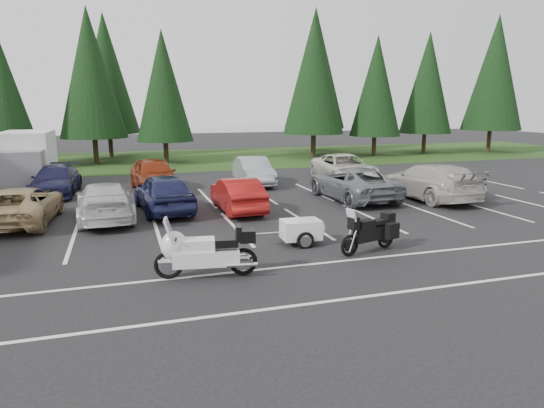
% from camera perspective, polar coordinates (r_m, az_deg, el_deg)
% --- Properties ---
extents(ground, '(120.00, 120.00, 0.00)m').
position_cam_1_polar(ground, '(16.21, -5.20, -3.83)').
color(ground, black).
rests_on(ground, ground).
extents(grass_strip, '(80.00, 16.00, 0.01)m').
position_cam_1_polar(grass_strip, '(39.66, -12.62, 5.11)').
color(grass_strip, '#1D3912').
rests_on(grass_strip, ground).
extents(lake_water, '(70.00, 50.00, 0.02)m').
position_cam_1_polar(lake_water, '(70.79, -11.57, 7.90)').
color(lake_water, slate).
rests_on(lake_water, ground).
extents(box_truck, '(2.40, 5.60, 2.90)m').
position_cam_1_polar(box_truck, '(28.34, -27.02, 4.57)').
color(box_truck, silver).
rests_on(box_truck, ground).
extents(stall_markings, '(32.00, 16.00, 0.01)m').
position_cam_1_polar(stall_markings, '(18.11, -6.55, -2.20)').
color(stall_markings, silver).
rests_on(stall_markings, ground).
extents(conifer_3, '(3.87, 3.87, 9.02)m').
position_cam_1_polar(conifer_3, '(37.41, -29.20, 11.66)').
color(conifer_3, '#332316').
rests_on(conifer_3, ground).
extents(conifer_4, '(4.80, 4.80, 11.17)m').
position_cam_1_polar(conifer_4, '(38.30, -20.62, 14.23)').
color(conifer_4, '#332316').
rests_on(conifer_4, ground).
extents(conifer_5, '(4.14, 4.14, 9.63)m').
position_cam_1_polar(conifer_5, '(37.06, -12.68, 13.39)').
color(conifer_5, '#332316').
rests_on(conifer_5, ground).
extents(conifer_6, '(4.93, 4.93, 11.48)m').
position_cam_1_polar(conifer_6, '(40.45, 4.98, 14.99)').
color(conifer_6, '#332316').
rests_on(conifer_6, ground).
extents(conifer_7, '(4.27, 4.27, 9.94)m').
position_cam_1_polar(conifer_7, '(42.52, 12.19, 13.39)').
color(conifer_7, '#332316').
rests_on(conifer_7, ground).
extents(conifer_8, '(4.53, 4.53, 10.56)m').
position_cam_1_polar(conifer_8, '(46.13, 17.83, 13.40)').
color(conifer_8, '#332316').
rests_on(conifer_8, ground).
extents(conifer_9, '(5.19, 5.19, 12.10)m').
position_cam_1_polar(conifer_9, '(48.85, 24.75, 13.83)').
color(conifer_9, '#332316').
rests_on(conifer_9, ground).
extents(conifer_back_b, '(4.97, 4.97, 11.58)m').
position_cam_1_polar(conifer_back_b, '(42.87, -18.95, 14.31)').
color(conifer_back_b, '#332316').
rests_on(conifer_back_b, ground).
extents(conifer_back_c, '(5.50, 5.50, 12.81)m').
position_cam_1_polar(conifer_back_c, '(45.60, 5.09, 15.58)').
color(conifer_back_c, '#332316').
rests_on(conifer_back_c, ground).
extents(car_near_2, '(2.63, 5.06, 1.36)m').
position_cam_1_polar(car_near_2, '(19.95, -27.41, -0.17)').
color(car_near_2, tan).
rests_on(car_near_2, ground).
extents(car_near_3, '(2.27, 5.05, 1.44)m').
position_cam_1_polar(car_near_3, '(19.39, -19.07, 0.31)').
color(car_near_3, silver).
rests_on(car_near_3, ground).
extents(car_near_4, '(2.38, 4.89, 1.61)m').
position_cam_1_polar(car_near_4, '(20.19, -12.61, 1.35)').
color(car_near_4, '#1C2047').
rests_on(car_near_4, ground).
extents(car_near_5, '(1.56, 4.24, 1.39)m').
position_cam_1_polar(car_near_5, '(19.90, -4.12, 1.13)').
color(car_near_5, '#A01614').
rests_on(car_near_5, ground).
extents(car_near_6, '(2.66, 5.50, 1.51)m').
position_cam_1_polar(car_near_6, '(22.60, 9.47, 2.42)').
color(car_near_6, slate).
rests_on(car_near_6, ground).
extents(car_near_7, '(2.54, 5.74, 1.64)m').
position_cam_1_polar(car_near_7, '(23.58, 17.89, 2.55)').
color(car_near_7, '#B6AEA7').
rests_on(car_near_7, ground).
extents(car_near_8, '(2.08, 4.68, 1.57)m').
position_cam_1_polar(car_near_8, '(25.03, 19.29, 2.87)').
color(car_near_8, '#AAABAF').
rests_on(car_near_8, ground).
extents(car_far_1, '(2.25, 4.92, 1.40)m').
position_cam_1_polar(car_far_1, '(25.68, -24.10, 2.53)').
color(car_far_1, '#161738').
rests_on(car_far_1, ground).
extents(car_far_2, '(2.48, 5.09, 1.67)m').
position_cam_1_polar(car_far_2, '(25.27, -13.72, 3.39)').
color(car_far_2, maroon).
rests_on(car_far_2, ground).
extents(car_far_3, '(1.76, 4.56, 1.48)m').
position_cam_1_polar(car_far_3, '(26.53, -2.19, 3.89)').
color(car_far_3, gray).
rests_on(car_far_3, ground).
extents(car_far_4, '(2.87, 5.63, 1.52)m').
position_cam_1_polar(car_far_4, '(28.01, 8.50, 4.22)').
color(car_far_4, beige).
rests_on(car_far_4, ground).
extents(touring_motorcycle, '(2.97, 1.31, 1.59)m').
position_cam_1_polar(touring_motorcycle, '(12.32, -7.79, -5.04)').
color(touring_motorcycle, silver).
rests_on(touring_motorcycle, ground).
extents(cargo_trailer, '(1.76, 1.04, 0.80)m').
position_cam_1_polar(cargo_trailer, '(15.19, 3.41, -3.31)').
color(cargo_trailer, white).
rests_on(cargo_trailer, ground).
extents(adventure_motorcycle, '(2.48, 1.45, 1.43)m').
position_cam_1_polar(adventure_motorcycle, '(14.57, 11.31, -2.88)').
color(adventure_motorcycle, black).
rests_on(adventure_motorcycle, ground).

